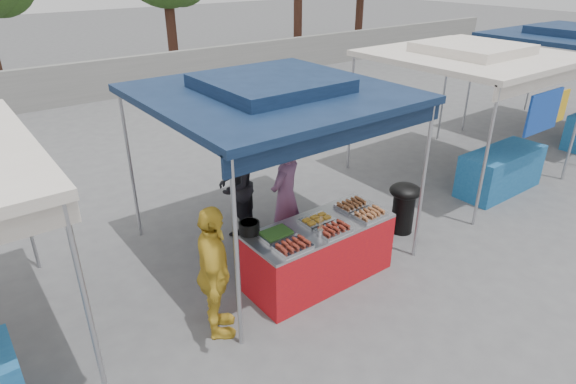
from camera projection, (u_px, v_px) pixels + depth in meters
ground_plane at (314, 275)px, 6.67m from camera, size 80.00×80.00×0.00m
back_wall at (78, 83)px, 14.30m from camera, size 40.00×0.25×1.20m
main_canopy at (271, 92)px, 6.33m from camera, size 3.20×3.20×2.57m
neighbor_stall_right at (484, 101)px, 8.82m from camera, size 3.20×3.20×2.57m
vendor_table at (320, 252)px, 6.42m from camera, size 2.00×0.80×0.85m
food_tray_fl at (293, 246)px, 5.70m from camera, size 0.42×0.30×0.07m
food_tray_fm at (333, 230)px, 6.04m from camera, size 0.42×0.30×0.07m
food_tray_fr at (370, 214)px, 6.41m from camera, size 0.42×0.30×0.07m
food_tray_bl at (276, 234)px, 5.95m from camera, size 0.42×0.30×0.07m
food_tray_bm at (317, 220)px, 6.27m from camera, size 0.42×0.30×0.07m
food_tray_br at (352, 205)px, 6.65m from camera, size 0.42×0.30×0.07m
cooking_pot at (249, 228)px, 6.01m from camera, size 0.26×0.26×0.15m
skewer_cup at (320, 233)px, 5.95m from camera, size 0.08×0.08×0.09m
wok_burner at (404, 204)px, 7.54m from camera, size 0.50×0.50×0.83m
crate_left at (262, 254)px, 6.89m from camera, size 0.48×0.34×0.29m
crate_right at (315, 243)px, 7.16m from camera, size 0.45×0.32×0.27m
crate_stacked at (316, 227)px, 7.04m from camera, size 0.44×0.31×0.27m
vendor_woman at (286, 196)px, 6.97m from camera, size 0.73×0.62×1.70m
helper_man at (234, 186)px, 7.43m from camera, size 0.98×0.96×1.59m
customer_person at (214, 274)px, 5.31m from camera, size 0.80×1.04×1.64m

